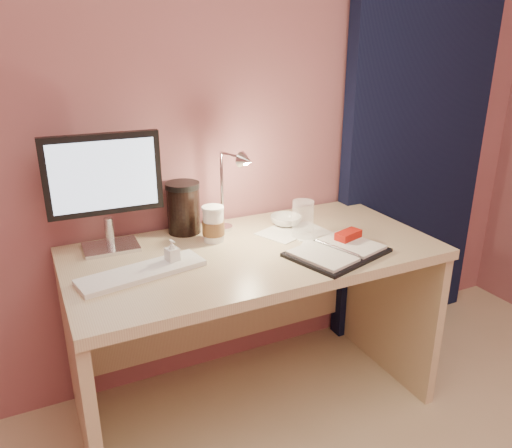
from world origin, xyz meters
name	(u,v)px	position (x,y,z in m)	size (l,w,h in m)	color
room	(404,115)	(0.95, 1.69, 1.14)	(3.50, 3.50, 3.50)	#C6B28E
desk	(247,293)	(0.00, 1.45, 0.50)	(1.40, 0.70, 0.73)	#C3B48A
monitor	(104,182)	(-0.49, 1.61, 0.99)	(0.42, 0.15, 0.44)	silver
keyboard	(142,272)	(-0.44, 1.34, 0.74)	(0.43, 0.13, 0.02)	silver
planner	(338,250)	(0.26, 1.20, 0.74)	(0.40, 0.35, 0.05)	black
paper_a	(321,246)	(0.24, 1.29, 0.73)	(0.15, 0.15, 0.00)	silver
paper_b	(304,231)	(0.27, 1.45, 0.73)	(0.17, 0.17, 0.00)	silver
paper_c	(282,233)	(0.17, 1.47, 0.73)	(0.17, 0.17, 0.00)	silver
coffee_cup	(213,225)	(-0.11, 1.52, 0.80)	(0.09, 0.09, 0.14)	silver
clear_cup	(303,219)	(0.23, 1.41, 0.81)	(0.09, 0.09, 0.15)	white
bowl	(286,220)	(0.23, 1.55, 0.75)	(0.13, 0.13, 0.04)	silver
lotion_bottle	(172,252)	(-0.32, 1.38, 0.78)	(0.04, 0.04, 0.09)	silver
dark_jar	(184,210)	(-0.18, 1.66, 0.82)	(0.13, 0.13, 0.19)	black
desk_lamp	(223,185)	(-0.06, 1.54, 0.95)	(0.13, 0.21, 0.35)	silver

